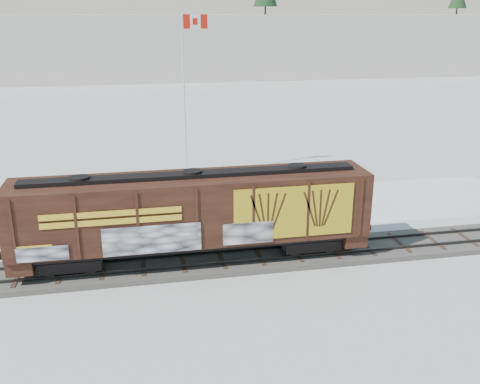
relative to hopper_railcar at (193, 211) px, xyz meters
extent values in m
plane|color=white|center=(3.37, 0.01, -2.96)|extent=(500.00, 500.00, 0.00)
cube|color=#59544C|center=(3.37, 0.01, -2.82)|extent=(50.00, 3.40, 0.28)
cube|color=#33302D|center=(3.37, -0.71, -2.61)|extent=(50.00, 0.10, 0.15)
cube|color=#33302D|center=(3.37, 0.73, -2.61)|extent=(50.00, 0.10, 0.15)
cube|color=white|center=(3.37, 7.51, -2.95)|extent=(40.00, 8.00, 0.03)
cube|color=white|center=(3.37, 95.01, 3.04)|extent=(360.00, 40.00, 12.00)
cube|color=white|center=(3.37, 125.01, 9.04)|extent=(360.00, 40.00, 24.00)
cube|color=black|center=(-6.08, 0.01, -2.08)|extent=(3.00, 2.00, 0.90)
cube|color=black|center=(6.08, 0.01, -2.08)|extent=(3.00, 2.00, 0.90)
cylinder|color=black|center=(-7.03, -0.77, -2.08)|extent=(0.90, 0.12, 0.90)
cube|color=black|center=(0.00, 0.01, -1.56)|extent=(17.67, 2.40, 0.25)
cube|color=#401F11|center=(0.00, 0.01, 0.19)|extent=(17.67, 3.00, 3.25)
cube|color=black|center=(0.00, 0.01, 1.92)|extent=(16.26, 0.90, 0.20)
cube|color=gold|center=(4.77, -1.53, 0.19)|extent=(6.01, 0.03, 2.63)
cube|color=gold|center=(-3.89, -1.53, 0.54)|extent=(6.36, 0.02, 0.70)
cube|color=white|center=(-2.13, -1.54, -0.68)|extent=(4.60, 0.03, 1.40)
cylinder|color=silver|center=(1.09, 15.12, -2.86)|extent=(0.90, 0.90, 0.20)
cylinder|color=silver|center=(1.09, 15.12, 3.28)|extent=(0.14, 0.14, 12.47)
cube|color=red|center=(1.44, 15.12, 8.81)|extent=(0.50, 0.07, 1.00)
cube|color=white|center=(2.04, 15.12, 8.81)|extent=(0.70, 0.09, 1.00)
cube|color=red|center=(2.69, 15.12, 8.81)|extent=(0.50, 0.07, 1.00)
imported|color=silver|center=(-0.05, 7.67, -2.21)|extent=(4.42, 2.26, 1.44)
imported|color=silver|center=(-0.30, 7.66, -2.21)|extent=(4.60, 2.43, 1.44)
imported|color=black|center=(7.73, 6.78, -2.14)|extent=(5.86, 3.72, 1.58)
camera|label=1|loc=(-2.51, -24.91, 9.41)|focal=40.00mm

